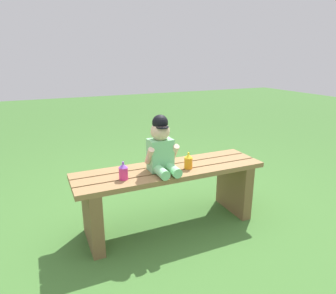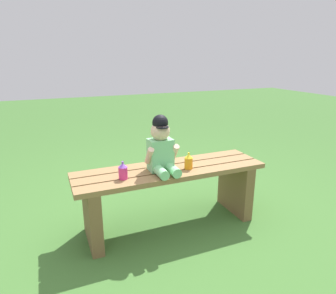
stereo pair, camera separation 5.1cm
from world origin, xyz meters
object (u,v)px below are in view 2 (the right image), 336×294
park_bench (170,188)px  sippy_cup_right (189,161)px  child_figure (161,147)px  sippy_cup_left (123,171)px

park_bench → sippy_cup_right: sippy_cup_right is taller
child_figure → sippy_cup_left: size_ratio=3.26×
child_figure → park_bench: bearing=16.4°
park_bench → child_figure: bearing=-163.6°
child_figure → sippy_cup_left: 0.32m
child_figure → sippy_cup_left: (-0.29, -0.04, -0.12)m
park_bench → sippy_cup_right: 0.26m
sippy_cup_left → sippy_cup_right: (0.49, 0.00, 0.00)m
child_figure → sippy_cup_right: 0.23m
sippy_cup_left → child_figure: bearing=8.1°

